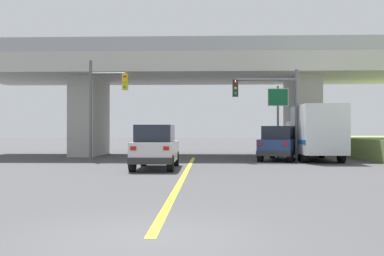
{
  "coord_description": "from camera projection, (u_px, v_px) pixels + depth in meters",
  "views": [
    {
      "loc": [
        0.97,
        -7.57,
        1.79
      ],
      "look_at": [
        0.07,
        17.17,
        1.9
      ],
      "focal_mm": 43.28,
      "sensor_mm": 36.0,
      "label": 1
    }
  ],
  "objects": [
    {
      "name": "lane_divider_stripe",
      "position": [
        185.0,
        174.0,
        18.78
      ],
      "size": [
        0.2,
        22.38,
        0.01
      ],
      "primitive_type": "cube",
      "color": "yellow",
      "rests_on": "ground"
    },
    {
      "name": "ground",
      "position": [
        195.0,
        155.0,
        32.45
      ],
      "size": [
        160.0,
        160.0,
        0.0
      ],
      "primitive_type": "plane",
      "color": "#424244"
    },
    {
      "name": "suv_crossing",
      "position": [
        280.0,
        143.0,
        27.28
      ],
      "size": [
        3.27,
        5.01,
        2.02
      ],
      "rotation": [
        0.0,
        0.0,
        -0.33
      ],
      "color": "navy",
      "rests_on": "ground"
    },
    {
      "name": "suv_lead",
      "position": [
        156.0,
        147.0,
        21.25
      ],
      "size": [
        1.89,
        4.53,
        2.02
      ],
      "color": "silver",
      "rests_on": "ground"
    },
    {
      "name": "traffic_signal_farside",
      "position": [
        102.0,
        99.0,
        27.03
      ],
      "size": [
        2.28,
        0.36,
        5.86
      ],
      "color": "#56595E",
      "rests_on": "ground"
    },
    {
      "name": "box_truck",
      "position": [
        315.0,
        132.0,
        27.07
      ],
      "size": [
        2.33,
        6.6,
        3.2
      ],
      "color": "silver",
      "rests_on": "ground"
    },
    {
      "name": "highway_sign",
      "position": [
        278.0,
        106.0,
        29.16
      ],
      "size": [
        1.3,
        0.17,
        4.58
      ],
      "color": "slate",
      "rests_on": "ground"
    },
    {
      "name": "traffic_signal_nearside",
      "position": [
        273.0,
        102.0,
        26.22
      ],
      "size": [
        3.71,
        0.36,
        5.23
      ],
      "color": "#56595E",
      "rests_on": "ground"
    },
    {
      "name": "overpass_bridge",
      "position": [
        195.0,
        80.0,
        32.47
      ],
      "size": [
        30.48,
        8.55,
        7.55
      ],
      "color": "#B7B5AD",
      "rests_on": "ground"
    }
  ]
}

